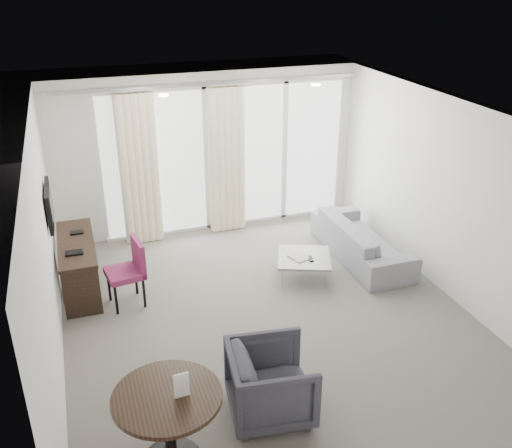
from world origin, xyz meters
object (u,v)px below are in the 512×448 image
object	(u,v)px
tub_armchair	(271,383)
rattan_chair_b	(280,169)
coffee_table	(304,267)
round_table	(170,429)
sofa	(362,240)
desk	(79,266)
rattan_chair_a	(248,177)
desk_chair	(125,274)

from	to	relation	value
tub_armchair	rattan_chair_b	world-z (taller)	rattan_chair_b
coffee_table	rattan_chair_b	distance (m)	3.49
round_table	rattan_chair_b	size ratio (longest dim) A/B	1.14
coffee_table	sofa	distance (m)	1.11
desk	sofa	world-z (taller)	desk
sofa	rattan_chair_b	bearing A→B (deg)	3.18
rattan_chair_b	tub_armchair	bearing A→B (deg)	-114.12
sofa	desk	bearing A→B (deg)	84.36
rattan_chair_a	rattan_chair_b	xyz separation A→B (m)	(0.69, 0.12, 0.05)
desk_chair	tub_armchair	bearing A→B (deg)	-74.43
desk_chair	rattan_chair_b	size ratio (longest dim) A/B	1.07
sofa	rattan_chair_a	xyz separation A→B (m)	(-0.86, 2.95, 0.08)
desk	rattan_chair_b	xyz separation A→B (m)	(3.93, 2.67, 0.06)
sofa	rattan_chair_a	size ratio (longest dim) A/B	2.72
tub_armchair	coffee_table	bearing A→B (deg)	-22.50
coffee_table	sofa	world-z (taller)	sofa
desk	desk_chair	xyz separation A→B (m)	(0.55, -0.59, 0.09)
tub_armchair	sofa	xyz separation A→B (m)	(2.43, 2.67, -0.08)
desk_chair	coffee_table	size ratio (longest dim) A/B	1.23
round_table	coffee_table	xyz separation A→B (m)	(2.43, 2.69, -0.22)
tub_armchair	rattan_chair_a	distance (m)	5.84
desk_chair	rattan_chair_b	distance (m)	4.70
tub_armchair	rattan_chair_b	size ratio (longest dim) A/B	0.98
rattan_chair_a	tub_armchair	bearing A→B (deg)	-113.95
coffee_table	tub_armchair	bearing A→B (deg)	-119.74
round_table	rattan_chair_a	world-z (taller)	round_table
rattan_chair_a	rattan_chair_b	distance (m)	0.70
tub_armchair	coffee_table	size ratio (longest dim) A/B	1.12
desk_chair	sofa	xyz separation A→B (m)	(3.55, 0.18, -0.15)
round_table	tub_armchair	bearing A→B (deg)	15.61
tub_armchair	sofa	bearing A→B (deg)	-35.06
desk_chair	sofa	world-z (taller)	desk_chair
desk	round_table	distance (m)	3.43
desk_chair	coffee_table	xyz separation A→B (m)	(2.48, -0.10, -0.28)
desk	coffee_table	distance (m)	3.12
round_table	rattan_chair_b	distance (m)	6.90
tub_armchair	coffee_table	xyz separation A→B (m)	(1.37, 2.39, -0.21)
desk_chair	rattan_chair_a	world-z (taller)	desk_chair
round_table	sofa	xyz separation A→B (m)	(3.49, 2.97, -0.09)
desk_chair	round_table	world-z (taller)	desk_chair
desk	sofa	xyz separation A→B (m)	(4.10, -0.40, -0.06)
desk_chair	tub_armchair	world-z (taller)	desk_chair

